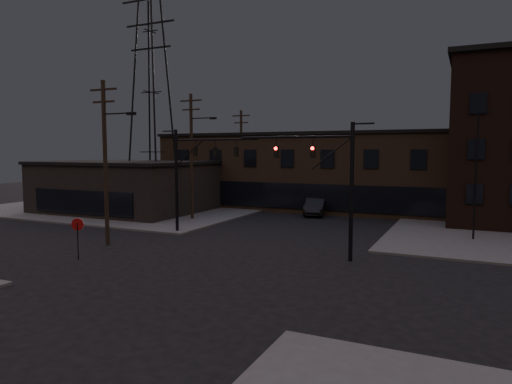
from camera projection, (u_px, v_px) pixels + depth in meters
ground at (214, 267)px, 25.13m from camera, size 140.00×140.00×0.00m
sidewalk_nw at (148, 204)px, 54.25m from camera, size 30.00×30.00×0.15m
building_row at (343, 172)px, 50.03m from camera, size 40.00×12.00×8.00m
building_left at (126, 188)px, 47.78m from camera, size 16.00×12.00×5.00m
traffic_signal_near at (332, 176)px, 26.48m from camera, size 7.12×0.24×8.00m
traffic_signal_far at (190, 169)px, 34.73m from camera, size 7.12×0.24×8.00m
stop_sign at (78, 229)px, 26.55m from camera, size 0.72×0.33×2.48m
utility_pole_near at (106, 158)px, 30.38m from camera, size 3.70×0.28×11.00m
utility_pole_mid at (192, 153)px, 41.61m from camera, size 3.70×0.28×11.50m
utility_pole_far at (241, 156)px, 52.91m from camera, size 2.20×0.28×11.00m
transmission_tower at (151, 92)px, 47.83m from camera, size 7.00×7.00×25.00m
lot_light_a at (476, 163)px, 31.77m from camera, size 1.50×0.28×9.14m
parked_car_lot_a at (510, 218)px, 36.88m from camera, size 5.03×2.89×1.61m
car_crossing at (316, 206)px, 45.29m from camera, size 2.79×5.49×1.72m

